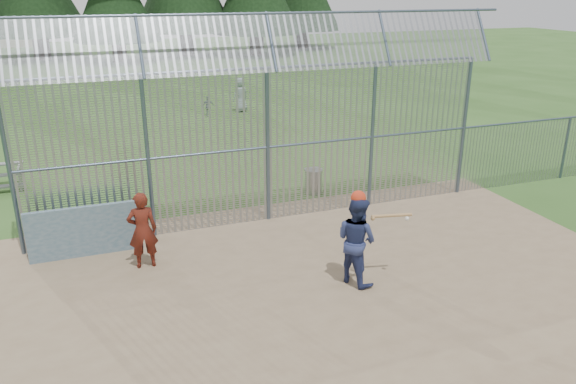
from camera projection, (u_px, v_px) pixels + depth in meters
name	position (u px, v px, depth m)	size (l,w,h in m)	color
ground	(320.00, 280.00, 11.93)	(120.00, 120.00, 0.00)	#2D511E
dirt_infield	(330.00, 291.00, 11.48)	(14.00, 10.00, 0.02)	#756047
dugout_wall	(85.00, 231.00, 12.78)	(2.50, 0.12, 1.20)	#38566B
batter	(356.00, 240.00, 11.52)	(0.92, 0.72, 1.89)	navy
onlooker	(142.00, 230.00, 12.17)	(0.64, 0.42, 1.74)	maroon
bg_kid_standing	(241.00, 95.00, 27.61)	(0.82, 0.53, 1.67)	gray
bg_kid_seated	(208.00, 106.00, 26.69)	(0.56, 0.23, 0.96)	slate
batting_gear	(364.00, 201.00, 11.23)	(1.27, 0.52, 0.66)	red
trash_can	(313.00, 181.00, 16.82)	(0.56, 0.56, 0.82)	gray
backstop_fence	(334.00, 128.00, 14.72)	(20.09, 0.81, 5.30)	#47566B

